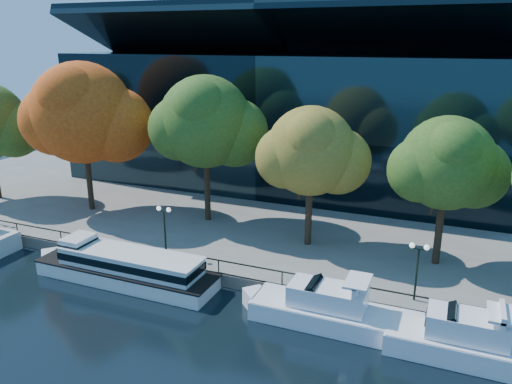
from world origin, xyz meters
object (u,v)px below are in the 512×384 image
at_px(cruiser_near, 328,309).
at_px(tree_1, 84,115).
at_px(tour_boat, 121,265).
at_px(lamp_1, 164,219).
at_px(tree_3, 312,153).
at_px(tree_2, 207,124).
at_px(tree_4, 449,165).
at_px(lamp_2, 418,259).
at_px(cruiser_far, 466,341).

bearing_deg(cruiser_near, tree_1, 159.52).
bearing_deg(tree_1, tour_boat, -42.47).
xyz_separation_m(cruiser_near, lamp_1, (-14.26, 3.47, 2.90)).
height_order(cruiser_near, tree_3, tree_3).
relative_size(tour_boat, tree_2, 1.16).
xyz_separation_m(cruiser_near, tree_4, (6.03, 10.02, 7.71)).
distance_m(tree_2, lamp_1, 10.51).
bearing_deg(tree_3, tour_boat, -139.75).
xyz_separation_m(tree_2, lamp_1, (0.50, -8.44, -6.25)).
height_order(tree_1, lamp_2, tree_1).
bearing_deg(tour_boat, tree_3, 40.25).
distance_m(tour_boat, cruiser_near, 15.96).
bearing_deg(cruiser_near, lamp_1, 166.34).
relative_size(cruiser_near, tree_1, 0.82).
height_order(cruiser_far, tree_3, tree_3).
xyz_separation_m(tree_3, tree_4, (10.23, 0.17, -0.07)).
height_order(tour_boat, tree_3, tree_3).
distance_m(tree_2, tree_4, 20.92).
bearing_deg(lamp_2, tree_4, 80.61).
xyz_separation_m(tree_2, lamp_2, (19.70, -8.44, -6.25)).
relative_size(tour_boat, tree_1, 1.08).
relative_size(tree_4, lamp_1, 2.83).
bearing_deg(lamp_2, lamp_1, 180.00).
bearing_deg(tree_4, tree_3, -179.06).
relative_size(cruiser_near, tree_2, 0.88).
height_order(cruiser_far, tree_2, tree_2).
relative_size(tree_3, tree_4, 1.02).
bearing_deg(cruiser_far, lamp_2, 128.98).
distance_m(tree_2, lamp_2, 22.33).
distance_m(tour_boat, tree_2, 15.02).
distance_m(tree_1, tree_2, 12.51).
bearing_deg(tree_3, tree_4, 0.94).
xyz_separation_m(cruiser_far, lamp_1, (-22.42, 3.98, 2.85)).
height_order(tree_3, lamp_2, tree_3).
height_order(tour_boat, tree_4, tree_4).
bearing_deg(tree_1, tree_4, -0.19).
bearing_deg(lamp_2, tree_2, 156.82).
height_order(tree_1, tree_4, tree_1).
xyz_separation_m(tree_4, lamp_1, (-20.29, -6.55, -4.81)).
distance_m(tree_1, lamp_1, 15.92).
height_order(tree_1, tree_3, tree_1).
bearing_deg(tree_2, tree_1, -171.85).
relative_size(tree_1, tree_2, 1.08).
xyz_separation_m(tree_4, lamp_2, (-1.08, -6.55, -4.81)).
relative_size(cruiser_near, lamp_1, 2.98).
height_order(cruiser_far, tree_1, tree_1).
bearing_deg(tree_3, cruiser_far, -39.96).
xyz_separation_m(cruiser_far, tree_4, (-2.13, 10.53, 7.66)).
xyz_separation_m(cruiser_far, tree_1, (-35.30, 10.64, 9.44)).
height_order(cruiser_far, tree_4, tree_4).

